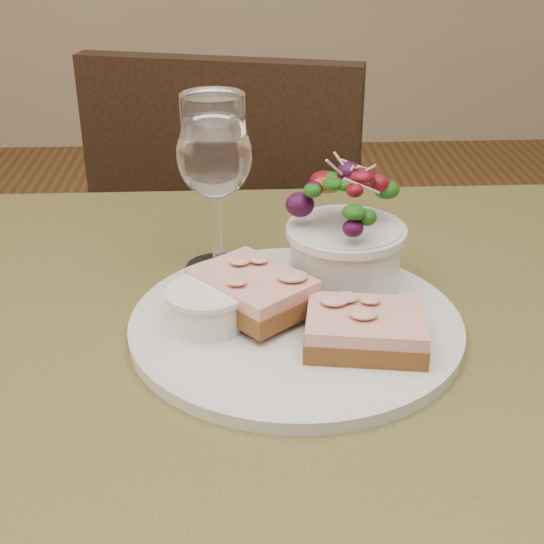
{
  "coord_description": "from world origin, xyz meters",
  "views": [
    {
      "loc": [
        -0.04,
        -0.56,
        1.12
      ],
      "look_at": [
        -0.01,
        0.04,
        0.81
      ],
      "focal_mm": 50.0,
      "sensor_mm": 36.0,
      "label": 1
    }
  ],
  "objects_px": {
    "salad_bowl": "(346,228)",
    "wine_glass": "(214,160)",
    "sandwich_front": "(366,330)",
    "sandwich_back": "(252,290)",
    "ramekin": "(207,305)",
    "cafe_table": "(284,441)",
    "chair_far": "(250,354)",
    "dinner_plate": "(296,324)"
  },
  "relations": [
    {
      "from": "salad_bowl",
      "to": "wine_glass",
      "type": "relative_size",
      "value": 0.73
    },
    {
      "from": "ramekin",
      "to": "sandwich_back",
      "type": "bearing_deg",
      "value": 26.47
    },
    {
      "from": "salad_bowl",
      "to": "sandwich_back",
      "type": "bearing_deg",
      "value": -149.41
    },
    {
      "from": "sandwich_front",
      "to": "sandwich_back",
      "type": "bearing_deg",
      "value": 156.12
    },
    {
      "from": "sandwich_front",
      "to": "wine_glass",
      "type": "distance_m",
      "value": 0.24
    },
    {
      "from": "sandwich_front",
      "to": "sandwich_back",
      "type": "relative_size",
      "value": 0.87
    },
    {
      "from": "ramekin",
      "to": "salad_bowl",
      "type": "bearing_deg",
      "value": 29.36
    },
    {
      "from": "ramekin",
      "to": "dinner_plate",
      "type": "bearing_deg",
      "value": 4.21
    },
    {
      "from": "dinner_plate",
      "to": "wine_glass",
      "type": "height_order",
      "value": "wine_glass"
    },
    {
      "from": "cafe_table",
      "to": "wine_glass",
      "type": "bearing_deg",
      "value": 110.78
    },
    {
      "from": "ramekin",
      "to": "wine_glass",
      "type": "bearing_deg",
      "value": 86.77
    },
    {
      "from": "sandwich_front",
      "to": "salad_bowl",
      "type": "height_order",
      "value": "salad_bowl"
    },
    {
      "from": "wine_glass",
      "to": "sandwich_back",
      "type": "bearing_deg",
      "value": -73.25
    },
    {
      "from": "sandwich_front",
      "to": "ramekin",
      "type": "distance_m",
      "value": 0.14
    },
    {
      "from": "chair_far",
      "to": "salad_bowl",
      "type": "bearing_deg",
      "value": 112.96
    },
    {
      "from": "chair_far",
      "to": "cafe_table",
      "type": "bearing_deg",
      "value": 106.35
    },
    {
      "from": "cafe_table",
      "to": "sandwich_front",
      "type": "distance_m",
      "value": 0.15
    },
    {
      "from": "ramekin",
      "to": "salad_bowl",
      "type": "relative_size",
      "value": 0.54
    },
    {
      "from": "salad_bowl",
      "to": "wine_glass",
      "type": "xyz_separation_m",
      "value": [
        -0.13,
        0.06,
        0.05
      ]
    },
    {
      "from": "sandwich_back",
      "to": "wine_glass",
      "type": "height_order",
      "value": "wine_glass"
    },
    {
      "from": "dinner_plate",
      "to": "sandwich_back",
      "type": "height_order",
      "value": "sandwich_back"
    },
    {
      "from": "dinner_plate",
      "to": "sandwich_back",
      "type": "bearing_deg",
      "value": 159.57
    },
    {
      "from": "salad_bowl",
      "to": "sandwich_front",
      "type": "bearing_deg",
      "value": -88.62
    },
    {
      "from": "cafe_table",
      "to": "chair_far",
      "type": "distance_m",
      "value": 0.78
    },
    {
      "from": "cafe_table",
      "to": "sandwich_back",
      "type": "distance_m",
      "value": 0.15
    },
    {
      "from": "salad_bowl",
      "to": "wine_glass",
      "type": "bearing_deg",
      "value": 155.67
    },
    {
      "from": "cafe_table",
      "to": "sandwich_front",
      "type": "xyz_separation_m",
      "value": [
        0.07,
        -0.01,
        0.13
      ]
    },
    {
      "from": "ramekin",
      "to": "cafe_table",
      "type": "bearing_deg",
      "value": -22.56
    },
    {
      "from": "cafe_table",
      "to": "dinner_plate",
      "type": "xyz_separation_m",
      "value": [
        0.01,
        0.03,
        0.11
      ]
    },
    {
      "from": "cafe_table",
      "to": "ramekin",
      "type": "bearing_deg",
      "value": 157.44
    },
    {
      "from": "sandwich_front",
      "to": "wine_glass",
      "type": "height_order",
      "value": "wine_glass"
    },
    {
      "from": "ramekin",
      "to": "salad_bowl",
      "type": "height_order",
      "value": "salad_bowl"
    },
    {
      "from": "chair_far",
      "to": "ramekin",
      "type": "distance_m",
      "value": 0.83
    },
    {
      "from": "sandwich_front",
      "to": "salad_bowl",
      "type": "xyz_separation_m",
      "value": [
        -0.0,
        0.12,
        0.04
      ]
    },
    {
      "from": "dinner_plate",
      "to": "salad_bowl",
      "type": "xyz_separation_m",
      "value": [
        0.05,
        0.07,
        0.07
      ]
    },
    {
      "from": "ramekin",
      "to": "salad_bowl",
      "type": "xyz_separation_m",
      "value": [
        0.13,
        0.08,
        0.04
      ]
    },
    {
      "from": "salad_bowl",
      "to": "dinner_plate",
      "type": "bearing_deg",
      "value": -127.64
    },
    {
      "from": "ramekin",
      "to": "salad_bowl",
      "type": "distance_m",
      "value": 0.16
    },
    {
      "from": "dinner_plate",
      "to": "salad_bowl",
      "type": "relative_size",
      "value": 2.41
    },
    {
      "from": "ramekin",
      "to": "wine_glass",
      "type": "distance_m",
      "value": 0.16
    },
    {
      "from": "chair_far",
      "to": "ramekin",
      "type": "bearing_deg",
      "value": 100.51
    },
    {
      "from": "sandwich_back",
      "to": "ramekin",
      "type": "height_order",
      "value": "sandwich_back"
    }
  ]
}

